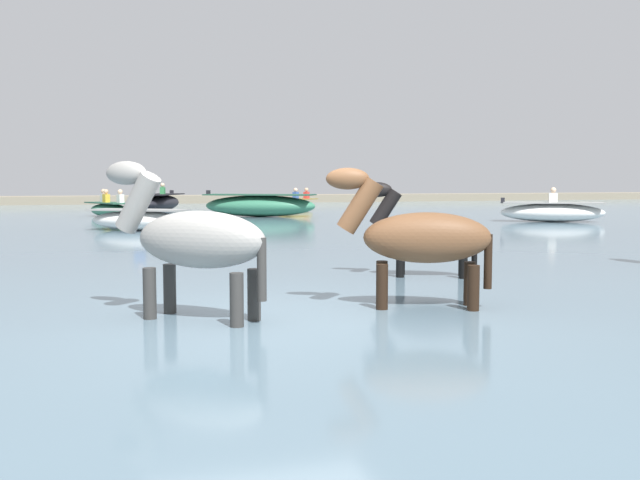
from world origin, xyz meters
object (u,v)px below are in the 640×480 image
Objects in this scene: boat_distant_east at (110,209)px; boat_near_starboard at (552,212)px; boat_far_offshore at (138,220)px; horse_flank_black at (427,234)px; boat_mid_outer at (260,205)px; boat_distant_west at (160,202)px; horse_trailing_grey at (194,244)px; boat_mid_channel at (296,205)px; horse_lead_bay at (420,242)px.

boat_distant_east is 0.82× the size of boat_near_starboard.
horse_flank_black is at bearing -72.71° from boat_far_offshore.
boat_mid_outer is at bearing 85.45° from horse_flank_black.
boat_distant_west is (-1.73, 23.06, -0.23)m from horse_flank_black.
boat_distant_west is 6.83m from boat_mid_outer.
boat_far_offshore is 7.79m from boat_mid_outer.
horse_trailing_grey is 0.46× the size of boat_mid_outer.
boat_near_starboard is at bearing -28.27° from boat_distant_east.
boat_mid_channel is 0.60× the size of boat_mid_outer.
horse_lead_bay is 13.16m from boat_far_offshore.
boat_distant_east is at bearing -114.68° from boat_distant_west.
horse_trailing_grey reaches higher than boat_near_starboard.
boat_distant_west reaches higher than boat_mid_outer.
horse_flank_black is 17.01m from boat_mid_outer.
boat_distant_east is 5.31m from boat_distant_west.
boat_near_starboard is at bearing 44.96° from horse_trailing_grey.
boat_distant_west is at bearing 94.29° from horse_flank_black.
boat_distant_east is 5.45m from boat_mid_outer.
horse_lead_bay is 2.52m from horse_flank_black.
boat_near_starboard is at bearing 48.61° from horse_flank_black.
boat_far_offshore is at bearing -124.39° from boat_mid_channel.
boat_near_starboard is at bearing 0.88° from boat_far_offshore.
boat_far_offshore reaches higher than boat_mid_outer.
horse_trailing_grey is 0.59× the size of boat_near_starboard.
boat_near_starboard reaches higher than boat_mid_channel.
horse_lead_bay is at bearing -80.41° from boat_far_offshore.
boat_distant_west is at bearing 82.55° from boat_far_offshore.
boat_mid_channel is (3.92, 21.34, -0.33)m from horse_flank_black.
boat_mid_outer is (1.35, 16.95, -0.19)m from horse_flank_black.
horse_trailing_grey is 1.12× the size of horse_flank_black.
boat_distant_east is (-2.80, 20.47, -0.41)m from horse_lead_bay.
horse_trailing_grey is at bearing 179.12° from horse_lead_bay.
boat_mid_outer is (2.50, 19.19, -0.28)m from horse_lead_bay.
horse_flank_black is at bearing -94.55° from boat_mid_outer.
horse_trailing_grey is at bearing -147.96° from horse_flank_black.
boat_mid_channel is 5.08m from boat_mid_outer.
horse_flank_black reaches higher than boat_far_offshore.
boat_distant_east is at bearing 94.61° from boat_far_offshore.
horse_flank_black reaches higher than boat_mid_outer.
boat_distant_west is 1.21× the size of boat_near_starboard.
boat_distant_east is at bearing -158.45° from boat_mid_channel.
horse_flank_black is 18.66m from boat_distant_east.
horse_lead_bay is 25.30m from boat_distant_west.
boat_mid_outer is at bearing -63.24° from boat_distant_west.
boat_near_starboard is (13.15, 13.13, -0.41)m from horse_trailing_grey.
boat_mid_outer is 10.24m from boat_near_starboard.
horse_trailing_grey is 18.59m from boat_near_starboard.
boat_mid_channel is at bearing -16.94° from boat_distant_west.
boat_distant_west is at bearing 116.76° from boat_mid_outer.
horse_flank_black reaches higher than boat_mid_channel.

